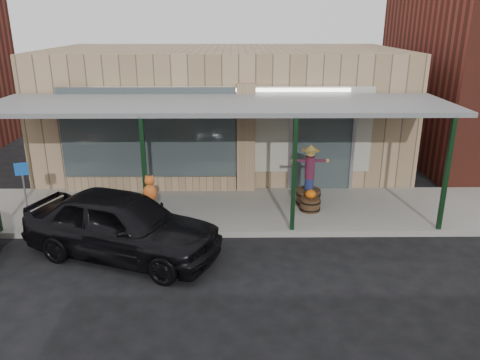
{
  "coord_description": "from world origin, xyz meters",
  "views": [
    {
      "loc": [
        0.39,
        -8.54,
        5.16
      ],
      "look_at": [
        0.5,
        2.6,
        1.31
      ],
      "focal_mm": 35.0,
      "sensor_mm": 36.0,
      "label": 1
    }
  ],
  "objects_px": {
    "handicap_sign": "(24,184)",
    "parked_sedan": "(122,224)",
    "barrel_pumpkin": "(310,203)",
    "barrel_scarecrow": "(309,185)"
  },
  "relations": [
    {
      "from": "handicap_sign",
      "to": "parked_sedan",
      "type": "height_order",
      "value": "handicap_sign"
    },
    {
      "from": "barrel_pumpkin",
      "to": "handicap_sign",
      "type": "xyz_separation_m",
      "value": [
        -7.44,
        -0.67,
        0.8
      ]
    },
    {
      "from": "barrel_scarecrow",
      "to": "parked_sedan",
      "type": "relative_size",
      "value": 0.36
    },
    {
      "from": "barrel_scarecrow",
      "to": "parked_sedan",
      "type": "xyz_separation_m",
      "value": [
        -4.63,
        -2.7,
        0.03
      ]
    },
    {
      "from": "handicap_sign",
      "to": "barrel_pumpkin",
      "type": "bearing_deg",
      "value": -7.65
    },
    {
      "from": "parked_sedan",
      "to": "handicap_sign",
      "type": "bearing_deg",
      "value": 81.3
    },
    {
      "from": "barrel_pumpkin",
      "to": "handicap_sign",
      "type": "height_order",
      "value": "handicap_sign"
    },
    {
      "from": "barrel_scarecrow",
      "to": "barrel_pumpkin",
      "type": "bearing_deg",
      "value": -82.12
    },
    {
      "from": "barrel_pumpkin",
      "to": "parked_sedan",
      "type": "relative_size",
      "value": 0.13
    },
    {
      "from": "barrel_pumpkin",
      "to": "handicap_sign",
      "type": "distance_m",
      "value": 7.51
    }
  ]
}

